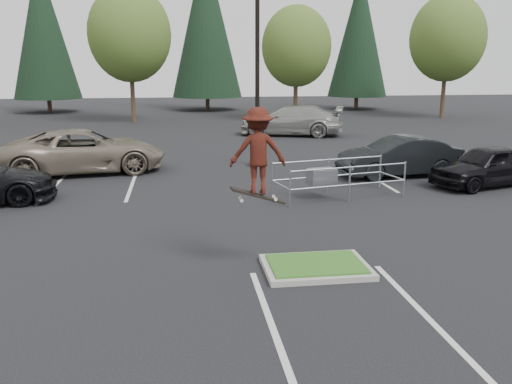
{
  "coord_description": "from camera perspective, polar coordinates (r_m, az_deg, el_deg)",
  "views": [
    {
      "loc": [
        -2.79,
        -10.46,
        4.26
      ],
      "look_at": [
        -1.07,
        1.5,
        1.38
      ],
      "focal_mm": 38.0,
      "sensor_mm": 36.0,
      "label": 1
    }
  ],
  "objects": [
    {
      "name": "ground",
      "position": [
        11.63,
        6.32,
        -8.15
      ],
      "size": [
        120.0,
        120.0,
        0.0
      ],
      "primitive_type": "plane",
      "color": "black",
      "rests_on": "ground"
    },
    {
      "name": "grass_median",
      "position": [
        11.6,
        6.33,
        -7.79
      ],
      "size": [
        2.2,
        1.6,
        0.16
      ],
      "color": "gray",
      "rests_on": "ground"
    },
    {
      "name": "stall_lines",
      "position": [
        17.08,
        -3.12,
        -1.02
      ],
      "size": [
        22.62,
        17.6,
        0.01
      ],
      "color": "silver",
      "rests_on": "ground"
    },
    {
      "name": "light_pole",
      "position": [
        22.7,
        0.14,
        14.19
      ],
      "size": [
        0.7,
        0.6,
        10.12
      ],
      "color": "gray",
      "rests_on": "ground"
    },
    {
      "name": "decid_b",
      "position": [
        41.15,
        -13.16,
        15.58
      ],
      "size": [
        5.89,
        5.89,
        9.64
      ],
      "color": "#38281C",
      "rests_on": "ground"
    },
    {
      "name": "decid_c",
      "position": [
        41.25,
        4.24,
        14.78
      ],
      "size": [
        5.12,
        5.12,
        8.38
      ],
      "color": "#38281C",
      "rests_on": "ground"
    },
    {
      "name": "decid_d",
      "position": [
        45.81,
        19.46,
        14.76
      ],
      "size": [
        5.76,
        5.76,
        9.43
      ],
      "color": "#38281C",
      "rests_on": "ground"
    },
    {
      "name": "conif_a",
      "position": [
        51.77,
        -21.52,
        15.68
      ],
      "size": [
        5.72,
        5.72,
        13.0
      ],
      "color": "#38281C",
      "rests_on": "ground"
    },
    {
      "name": "conif_b",
      "position": [
        51.16,
        -5.29,
        17.4
      ],
      "size": [
        6.38,
        6.38,
        14.5
      ],
      "color": "#38281C",
      "rests_on": "ground"
    },
    {
      "name": "conif_c",
      "position": [
        52.76,
        10.8,
        16.02
      ],
      "size": [
        5.5,
        5.5,
        12.5
      ],
      "color": "#38281C",
      "rests_on": "ground"
    },
    {
      "name": "cart_corral",
      "position": [
        17.49,
        7.35,
        1.68
      ],
      "size": [
        4.33,
        2.3,
        1.17
      ],
      "rotation": [
        0.0,
        0.0,
        0.21
      ],
      "color": "#92959A",
      "rests_on": "ground"
    },
    {
      "name": "skateboarder",
      "position": [
        11.01,
        0.2,
        4.28
      ],
      "size": [
        1.16,
        0.68,
        2.01
      ],
      "rotation": [
        0.0,
        0.0,
        3.12
      ],
      "color": "black",
      "rests_on": "ground"
    },
    {
      "name": "car_l_tan",
      "position": [
        22.53,
        -17.62,
        4.12
      ],
      "size": [
        6.59,
        3.85,
        1.72
      ],
      "primitive_type": "imported",
      "rotation": [
        0.0,
        0.0,
        1.74
      ],
      "color": "#786C5C",
      "rests_on": "ground"
    },
    {
      "name": "car_r_charc",
      "position": [
        21.51,
        14.82,
        3.62
      ],
      "size": [
        4.75,
        2.01,
        1.53
      ],
      "primitive_type": "imported",
      "rotation": [
        0.0,
        0.0,
        4.8
      ],
      "color": "black",
      "rests_on": "ground"
    },
    {
      "name": "car_r_black",
      "position": [
        20.82,
        23.19,
        2.55
      ],
      "size": [
        4.54,
        2.83,
        1.44
      ],
      "primitive_type": "imported",
      "rotation": [
        0.0,
        0.0,
        5.0
      ],
      "color": "black",
      "rests_on": "ground"
    },
    {
      "name": "car_far_silver",
      "position": [
        32.9,
        3.88,
        7.53
      ],
      "size": [
        6.65,
        4.34,
        1.79
      ],
      "primitive_type": "imported",
      "rotation": [
        0.0,
        0.0,
        4.39
      ],
      "color": "#9D9C98",
      "rests_on": "ground"
    }
  ]
}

